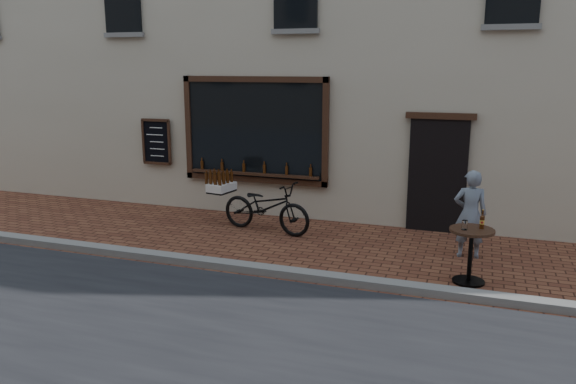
% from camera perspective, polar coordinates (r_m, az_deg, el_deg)
% --- Properties ---
extents(ground, '(90.00, 90.00, 0.00)m').
position_cam_1_polar(ground, '(8.60, -0.27, -9.03)').
color(ground, '#54291B').
rests_on(ground, ground).
extents(kerb, '(90.00, 0.25, 0.12)m').
position_cam_1_polar(kerb, '(8.75, 0.17, -8.21)').
color(kerb, slate).
rests_on(kerb, ground).
extents(cargo_bicycle, '(2.33, 1.00, 1.08)m').
position_cam_1_polar(cargo_bicycle, '(10.94, -2.42, -1.42)').
color(cargo_bicycle, black).
rests_on(cargo_bicycle, ground).
extents(bistro_table, '(0.65, 0.65, 1.12)m').
position_cam_1_polar(bistro_table, '(8.78, 18.12, -5.09)').
color(bistro_table, black).
rests_on(bistro_table, ground).
extents(pedestrian, '(0.59, 0.42, 1.50)m').
position_cam_1_polar(pedestrian, '(9.90, 18.01, -2.15)').
color(pedestrian, slate).
rests_on(pedestrian, ground).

